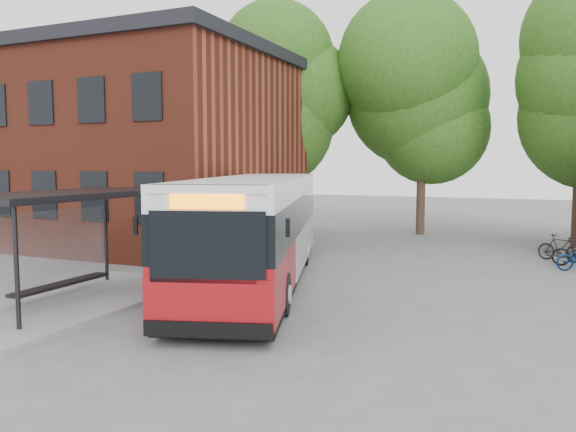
% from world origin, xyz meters
% --- Properties ---
extents(ground, '(100.00, 100.00, 0.00)m').
position_xyz_m(ground, '(0.00, 0.00, 0.00)').
color(ground, '#5E5E60').
extents(station_building, '(18.40, 10.40, 8.50)m').
position_xyz_m(station_building, '(-13.00, 9.00, 4.25)').
color(station_building, maroon).
rests_on(station_building, ground).
extents(bus_shelter, '(3.60, 7.00, 2.90)m').
position_xyz_m(bus_shelter, '(-4.50, -1.00, 1.45)').
color(bus_shelter, black).
rests_on(bus_shelter, ground).
extents(tree_0, '(7.92, 7.92, 11.00)m').
position_xyz_m(tree_0, '(-6.00, 16.00, 5.50)').
color(tree_0, '#275316').
rests_on(tree_0, ground).
extents(tree_1, '(7.92, 7.92, 10.40)m').
position_xyz_m(tree_1, '(1.00, 17.00, 5.20)').
color(tree_1, '#275316').
rests_on(tree_1, ground).
extents(city_bus, '(6.30, 12.68, 3.17)m').
position_xyz_m(city_bus, '(-1.32, 3.26, 1.58)').
color(city_bus, maroon).
rests_on(city_bus, ground).
extents(bicycle_1, '(1.67, 1.09, 0.98)m').
position_xyz_m(bicycle_1, '(7.17, 10.99, 0.49)').
color(bicycle_1, black).
rests_on(bicycle_1, ground).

